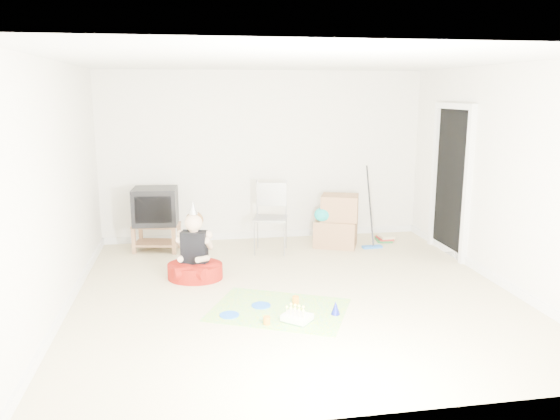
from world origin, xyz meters
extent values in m
plane|color=beige|center=(0.00, 0.00, 0.00)|extent=(5.00, 5.00, 0.00)
cube|color=black|center=(2.48, 1.20, 1.02)|extent=(0.02, 0.90, 2.05)
cube|color=#926342|center=(-1.65, 2.02, 0.39)|extent=(0.71, 0.53, 0.03)
cube|color=#926342|center=(-1.65, 2.02, 0.12)|extent=(0.71, 0.53, 0.03)
cube|color=#926342|center=(-1.97, 1.91, 0.20)|extent=(0.06, 0.06, 0.40)
cube|color=#926342|center=(-1.40, 1.79, 0.20)|extent=(0.06, 0.06, 0.40)
cube|color=#926342|center=(-1.90, 2.25, 0.20)|extent=(0.06, 0.06, 0.40)
cube|color=#926342|center=(-1.33, 2.12, 0.20)|extent=(0.06, 0.06, 0.40)
cube|color=black|center=(-1.65, 2.02, 0.67)|extent=(0.65, 0.55, 0.53)
cube|color=gray|center=(-0.02, 1.68, 0.50)|extent=(0.55, 0.54, 0.03)
cylinder|color=gray|center=(-0.23, 1.73, 0.51)|extent=(0.02, 0.02, 1.03)
cylinder|color=gray|center=(0.18, 1.63, 0.51)|extent=(0.02, 0.02, 1.03)
cube|color=#9E714C|center=(0.99, 1.83, 0.20)|extent=(0.75, 0.67, 0.40)
cube|color=#9E714C|center=(1.05, 1.83, 0.59)|extent=(0.65, 0.58, 0.38)
ellipsoid|color=#0E9B9A|center=(0.78, 1.76, 0.51)|extent=(0.27, 0.19, 0.21)
cube|color=blue|center=(1.50, 1.63, 0.02)|extent=(0.30, 0.12, 0.03)
cylinder|color=black|center=(1.50, 1.63, 0.61)|extent=(0.05, 0.40, 1.16)
cube|color=#257134|center=(1.82, 1.98, 0.02)|extent=(0.27, 0.32, 0.03)
cube|color=#A52623|center=(1.82, 1.98, 0.05)|extent=(0.23, 0.29, 0.03)
cube|color=beige|center=(1.82, 1.98, 0.08)|extent=(0.22, 0.28, 0.03)
cylinder|color=#9E180E|center=(-1.12, 0.70, 0.09)|extent=(0.85, 0.85, 0.19)
cube|color=black|center=(-1.12, 0.70, 0.40)|extent=(0.35, 0.25, 0.42)
sphere|color=#D5B08E|center=(-1.12, 0.70, 0.71)|extent=(0.27, 0.27, 0.22)
cone|color=silver|center=(-1.12, 0.70, 0.91)|extent=(0.11, 0.11, 0.17)
cube|color=#F1328D|center=(-0.26, -0.48, 0.00)|extent=(1.69, 1.51, 0.01)
cube|color=white|center=(-0.13, -0.81, 0.04)|extent=(0.35, 0.34, 0.07)
cube|color=green|center=(-0.13, -0.81, 0.01)|extent=(0.35, 0.34, 0.01)
cylinder|color=beige|center=(-0.23, -0.78, 0.11)|extent=(0.01, 0.01, 0.07)
cylinder|color=beige|center=(-0.19, -0.81, 0.11)|extent=(0.01, 0.01, 0.07)
cylinder|color=beige|center=(-0.16, -0.84, 0.11)|extent=(0.01, 0.01, 0.07)
cylinder|color=beige|center=(-0.12, -0.87, 0.11)|extent=(0.01, 0.01, 0.07)
cylinder|color=beige|center=(-0.08, -0.90, 0.11)|extent=(0.01, 0.01, 0.07)
cylinder|color=beige|center=(-0.17, -0.71, 0.11)|extent=(0.01, 0.01, 0.07)
cylinder|color=beige|center=(-0.14, -0.74, 0.11)|extent=(0.01, 0.01, 0.07)
cylinder|color=beige|center=(-0.10, -0.77, 0.11)|extent=(0.01, 0.01, 0.07)
cylinder|color=beige|center=(-0.06, -0.81, 0.11)|extent=(0.01, 0.01, 0.07)
cylinder|color=blue|center=(-0.43, -0.35, 0.01)|extent=(0.23, 0.23, 0.01)
cylinder|color=blue|center=(-0.79, -0.55, 0.01)|extent=(0.29, 0.29, 0.01)
cylinder|color=orange|center=(-0.05, -0.34, 0.05)|extent=(0.09, 0.09, 0.08)
cylinder|color=orange|center=(-0.44, -0.83, 0.05)|extent=(0.10, 0.10, 0.08)
cone|color=#1721A6|center=(0.30, -0.70, 0.08)|extent=(0.14, 0.14, 0.14)
camera|label=1|loc=(-1.15, -5.86, 2.28)|focal=35.00mm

